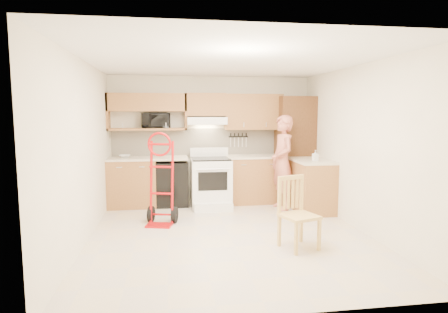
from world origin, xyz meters
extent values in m
cube|color=beige|center=(0.00, 0.00, -0.01)|extent=(4.00, 4.50, 0.02)
cube|color=white|center=(0.00, 0.00, 2.51)|extent=(4.00, 4.50, 0.02)
cube|color=#F0E6CC|center=(0.00, 2.26, 1.25)|extent=(4.00, 0.02, 2.50)
cube|color=#F0E6CC|center=(0.00, -2.26, 1.25)|extent=(4.00, 0.02, 2.50)
cube|color=#F0E6CC|center=(-2.01, 0.00, 1.25)|extent=(0.02, 4.50, 2.50)
cube|color=#F0E6CC|center=(2.01, 0.00, 1.25)|extent=(0.02, 4.50, 2.50)
cube|color=beige|center=(0.00, 2.23, 1.20)|extent=(3.92, 0.03, 0.55)
cube|color=olive|center=(-1.55, 1.95, 0.45)|extent=(0.90, 0.60, 0.90)
cube|color=black|center=(-0.80, 1.95, 0.42)|extent=(0.60, 0.60, 0.85)
cube|color=olive|center=(0.83, 1.95, 0.45)|extent=(1.14, 0.60, 0.90)
cube|color=beige|center=(-1.25, 1.95, 0.92)|extent=(1.50, 0.63, 0.04)
cube|color=beige|center=(0.83, 1.95, 0.92)|extent=(1.14, 0.63, 0.04)
cube|color=olive|center=(1.70, 1.15, 0.45)|extent=(0.60, 1.00, 0.90)
cube|color=beige|center=(1.70, 1.15, 0.92)|extent=(0.63, 1.00, 0.04)
cube|color=brown|center=(1.65, 1.95, 1.05)|extent=(0.70, 0.60, 2.10)
cube|color=olive|center=(-1.25, 2.08, 1.98)|extent=(1.50, 0.33, 0.34)
cube|color=olive|center=(-1.25, 2.08, 1.47)|extent=(1.50, 0.33, 0.04)
cube|color=olive|center=(-0.12, 2.08, 1.94)|extent=(0.76, 0.33, 0.44)
cube|color=olive|center=(0.83, 2.08, 1.80)|extent=(1.14, 0.33, 0.70)
cube|color=white|center=(-0.12, 2.02, 1.63)|extent=(0.76, 0.46, 0.14)
imported|color=black|center=(-1.10, 2.08, 1.64)|extent=(0.57, 0.42, 0.29)
imported|color=#BD6854|center=(1.22, 1.35, 0.87)|extent=(0.47, 0.67, 1.74)
imported|color=white|center=(1.70, 0.98, 1.03)|extent=(0.10, 0.10, 0.19)
imported|color=white|center=(-1.68, 1.95, 0.97)|extent=(0.22, 0.22, 0.05)
camera|label=1|loc=(-0.86, -5.26, 1.78)|focal=30.04mm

